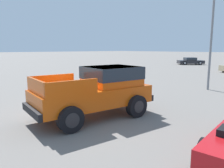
# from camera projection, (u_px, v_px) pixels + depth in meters

# --- Properties ---
(ground_plane) EXTENTS (320.00, 320.00, 0.00)m
(ground_plane) POSITION_uv_depth(u_px,v_px,m) (83.00, 118.00, 8.37)
(ground_plane) COLOR slate
(orange_pickup_truck) EXTENTS (2.64, 4.89, 1.91)m
(orange_pickup_truck) POSITION_uv_depth(u_px,v_px,m) (99.00, 89.00, 8.45)
(orange_pickup_truck) COLOR #CC4C0C
(orange_pickup_truck) RESTS_ON ground_plane
(parked_car_dark) EXTENTS (3.99, 4.21, 1.16)m
(parked_car_dark) POSITION_uv_depth(u_px,v_px,m) (190.00, 61.00, 35.86)
(parked_car_dark) COLOR #232328
(parked_car_dark) RESTS_ON ground_plane
(street_lamp_post) EXTENTS (0.90, 0.24, 8.95)m
(street_lamp_post) POSITION_uv_depth(u_px,v_px,m) (214.00, 4.00, 13.22)
(street_lamp_post) COLOR slate
(street_lamp_post) RESTS_ON ground_plane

